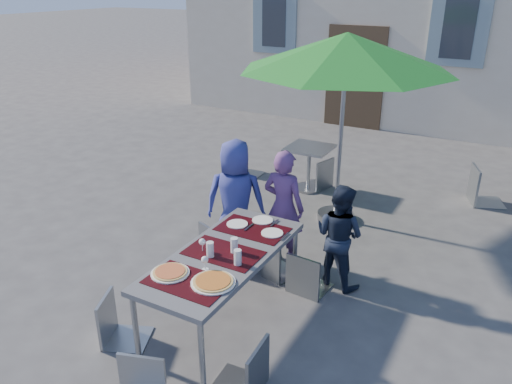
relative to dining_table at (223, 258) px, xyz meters
The scene contains 20 objects.
ground 1.03m from the dining_table, ahead, with size 90.00×90.00×0.00m, color #404042.
dining_table is the anchor object (origin of this frame).
pizza_near_left 0.57m from the dining_table, 111.39° to the right, with size 0.33×0.33×0.03m.
pizza_near_right 0.51m from the dining_table, 67.02° to the right, with size 0.38×0.38×0.03m.
glassware 0.16m from the dining_table, 60.47° to the right, with size 0.48×0.44×0.15m.
place_settings 0.63m from the dining_table, 88.55° to the left, with size 0.67×0.43×0.01m.
child_0 1.28m from the dining_table, 116.11° to the left, with size 0.71×0.46×1.44m, color #32398B.
child_1 1.30m from the dining_table, 90.69° to the left, with size 0.50×0.33×1.37m, color #683C7B.
child_2 1.36m from the dining_table, 58.18° to the left, with size 0.56×0.32×1.16m, color #161E31.
chair_0 1.12m from the dining_table, 127.13° to the left, with size 0.53×0.53×0.92m.
chair_1 0.96m from the dining_table, 86.95° to the left, with size 0.50×0.50×0.89m.
chair_2 0.98m from the dining_table, 58.28° to the left, with size 0.42×0.42×0.88m.
chair_3 1.03m from the dining_table, 134.37° to the right, with size 0.50×0.50×0.86m.
chair_4 0.97m from the dining_table, 46.82° to the right, with size 0.42×0.42×0.89m.
chair_5 1.29m from the dining_table, 88.60° to the right, with size 0.48×0.49×0.87m.
patio_umbrella 3.07m from the dining_table, 86.80° to the left, with size 2.69×2.69×2.51m.
cafe_table_0 3.52m from the dining_table, 100.25° to the left, with size 0.66×0.66×0.71m.
bg_chair_l_0 4.04m from the dining_table, 117.01° to the left, with size 0.38×0.37×0.84m.
bg_chair_r_0 3.63m from the dining_table, 97.68° to the left, with size 0.52×0.52×0.93m.
bg_chair_l_1 4.61m from the dining_table, 66.66° to the left, with size 0.60×0.60×1.05m.
Camera 1 is at (1.47, -3.25, 3.08)m, focal length 35.00 mm.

